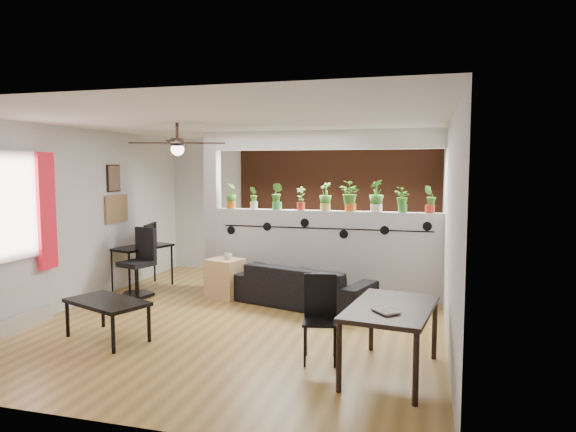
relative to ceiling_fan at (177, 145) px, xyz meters
The scene contains 30 objects.
room_shell 1.33m from the ceiling_fan, 20.56° to the left, with size 6.30×7.10×2.90m.
partition_wall 2.91m from the ceiling_fan, 48.37° to the left, with size 3.60×0.18×1.35m, color #BCBCC1.
ceiling_header 2.41m from the ceiling_fan, 48.37° to the left, with size 3.60×0.18×0.30m, color silver.
pier_column 2.09m from the ceiling_fan, 99.77° to the left, with size 0.22×0.20×2.60m, color #BCBCC1.
brick_panel 3.78m from the ceiling_fan, 63.93° to the left, with size 3.90×0.05×2.60m, color #AD5532.
vine_decal 2.64m from the ceiling_fan, 46.80° to the left, with size 3.31×0.01×0.30m.
window_assembly 2.13m from the ceiling_fan, 152.87° to the right, with size 0.09×1.30×1.55m.
baseboard_heater 2.96m from the ceiling_fan, 152.65° to the right, with size 0.08×1.00×0.18m, color beige.
corkboard 2.38m from the ceiling_fan, 144.85° to the left, with size 0.03×0.60×0.45m, color olive.
framed_art 2.19m from the ceiling_fan, 145.97° to the left, with size 0.03×0.34×0.44m.
ceiling_fan is the anchor object (origin of this frame).
potted_plant_0 1.95m from the ceiling_fan, 89.36° to the left, with size 0.19×0.23×0.42m.
potted_plant_1 2.00m from the ceiling_fan, 77.02° to the left, with size 0.21×0.22×0.37m.
potted_plant_2 2.11m from the ceiling_fan, 65.77° to the left, with size 0.27×0.25×0.43m.
potted_plant_3 2.30m from the ceiling_fan, 56.20° to the left, with size 0.19×0.16×0.38m.
potted_plant_4 2.52m from the ceiling_fan, 48.37° to the left, with size 0.29×0.29×0.44m.
potted_plant_5 2.78m from the ceiling_fan, 42.06° to the left, with size 0.32×0.31×0.48m.
potted_plant_6 3.07m from the ceiling_fan, 36.98° to the left, with size 0.30×0.32×0.49m.
potted_plant_7 3.40m from the ceiling_fan, 32.88° to the left, with size 0.24×0.24×0.39m.
potted_plant_8 3.73m from the ceiling_fan, 29.51° to the left, with size 0.24×0.21×0.41m.
sofa 2.72m from the ceiling_fan, 38.99° to the left, with size 1.97×0.77×0.58m, color black.
cube_shelf 2.35m from the ceiling_fan, 83.29° to the left, with size 0.50×0.45×0.61m, color tan.
cup 2.06m from the ceiling_fan, 80.97° to the left, with size 0.12×0.12×0.10m, color gray.
computer_desk 2.65m from the ceiling_fan, 134.80° to the left, with size 0.80×1.10×0.71m.
monitor 2.63m from the ceiling_fan, 132.01° to the left, with size 0.06×0.36×0.20m, color black.
office_chair 2.40m from the ceiling_fan, 141.35° to the left, with size 0.56×0.56×1.06m.
dining_table 3.49m from the ceiling_fan, 21.44° to the right, with size 0.93×1.35×0.68m.
book 3.48m from the ceiling_fan, 27.32° to the right, with size 0.18×0.24×0.02m, color gray.
folding_chair 2.89m from the ceiling_fan, 23.23° to the right, with size 0.43×0.43×0.90m.
coffee_table 2.17m from the ceiling_fan, 115.68° to the right, with size 1.14×0.89×0.47m.
Camera 1 is at (2.37, -6.38, 2.02)m, focal length 32.00 mm.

